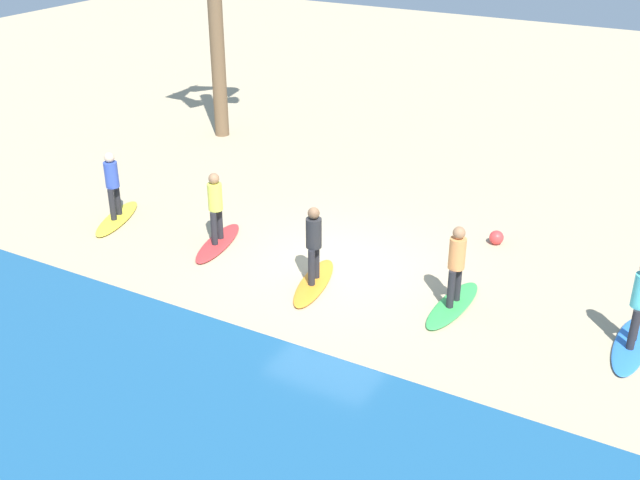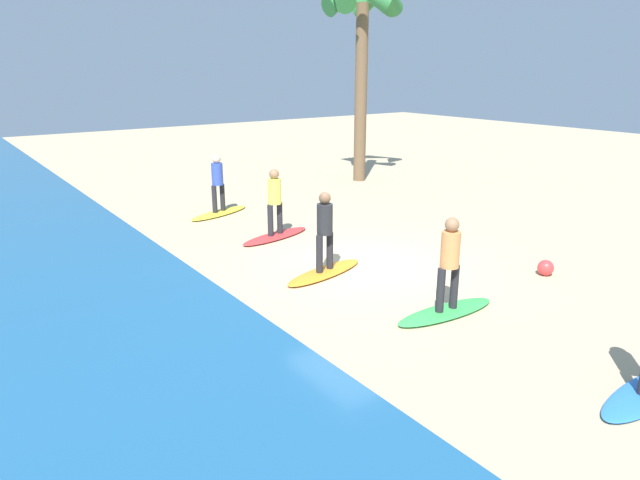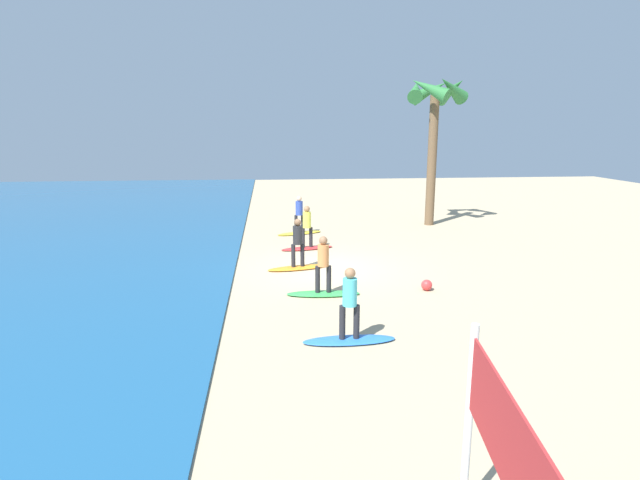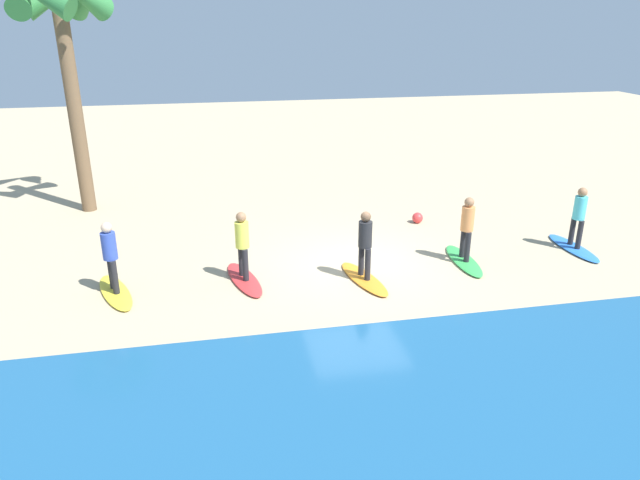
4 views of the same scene
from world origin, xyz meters
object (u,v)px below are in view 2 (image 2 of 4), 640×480
Objects in this scene: surfer_green at (450,258)px; surfer_red at (275,197)px; beach_ball at (546,268)px; surfboard_green at (446,312)px; surfboard_orange at (325,272)px; surfer_yellow at (217,179)px; surfer_orange at (325,226)px; surfboard_yellow at (219,213)px; palm_tree at (362,17)px; surfboard_red at (276,236)px.

surfer_green and surfer_red have the same top height.
surfboard_green is at bearing 92.14° from beach_ball.
surfer_yellow is at bearing -106.64° from surfboard_orange.
surfer_orange is at bearing -75.34° from surfboard_green.
surfer_orange reaches higher than surfboard_yellow.
surfer_yellow is at bearing 103.58° from palm_tree.
surfboard_orange is 5.83m from surfer_yellow.
palm_tree is 11.89m from beach_ball.
palm_tree is (7.30, -6.93, 4.68)m from surfer_orange.
surfer_yellow is (8.53, 0.14, 0.99)m from surfboard_green.
surfboard_green is at bearing -179.73° from surfer_red.
surfboard_red is 6.31m from beach_ball.
surfboard_orange is (2.80, 0.56, -0.99)m from surfer_green.
surfboard_green is 0.29× the size of palm_tree.
surfboard_green is at bearing -179.03° from surfer_yellow.
beach_ball is at bearing -87.86° from surfer_green.
surfer_red is at bearing 84.33° from surfboard_red.
surfer_green is 12.83m from palm_tree.
surfboard_red is 6.45× the size of beach_ball.
beach_ball is (-5.49, -3.11, 0.12)m from surfboard_red.
surfer_yellow reaches higher than surfboard_red.
surfer_yellow reaches higher than surfboard_yellow.
surfer_red is at bearing 73.02° from surfboard_yellow.
surfer_yellow is (5.73, -0.41, 0.99)m from surfboard_orange.
surfer_yellow is (2.92, 0.12, 0.00)m from surfer_red.
surfer_yellow is 5.04× the size of beach_ball.
beach_ball is (-2.68, -3.64, -0.87)m from surfer_orange.
surfboard_orange is at bearing 175.89° from surfer_yellow.
surfboard_red is 1.00× the size of surfboard_yellow.
surfboard_red is at bearing 0.27° from surfer_green.
surfboard_yellow is at bearing 0.97° from surfer_green.
beach_ball is at bearing 161.75° from palm_tree.
surfer_orange is 11.11m from palm_tree.
surfer_green is 5.69m from surfboard_red.
surfboard_green and surfboard_yellow have the same top height.
surfboard_orange is at bearing 88.21° from surfer_orange.
surfer_green is at bearing -168.78° from surfer_orange.
surfboard_green is 8.58m from surfer_yellow.
surfboard_orange is 0.99m from surfer_orange.
surfboard_orange is at bearing 169.33° from surfer_red.
surfboard_green is at bearing 71.69° from surfboard_yellow.
surfer_green is 1.00× the size of surfer_yellow.
surfer_red is 5.04× the size of beach_ball.
surfboard_orange is 6.45× the size of beach_ball.
surfboard_red is at bearing -86.29° from surfboard_green.
surfer_orange is at bearing 136.48° from palm_tree.
surfboard_green is at bearing 147.73° from palm_tree.
surfer_orange reaches higher than surfboard_red.
surfboard_red is (5.60, 0.03, -0.99)m from surfer_green.
surfer_yellow is at bearing -4.11° from surfer_orange.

